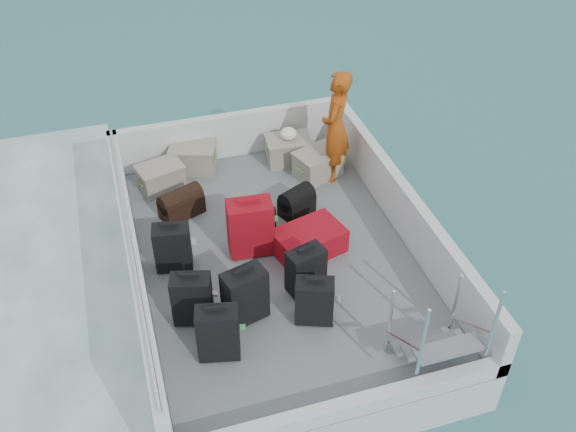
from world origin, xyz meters
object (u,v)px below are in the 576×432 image
suitcase_7 (306,271)px  crate_0 (161,178)px  suitcase_2 (173,248)px  crate_2 (288,151)px  crate_3 (318,165)px  suitcase_0 (218,334)px  suitcase_1 (192,300)px  suitcase_4 (245,296)px  suitcase_8 (309,241)px  crate_1 (194,158)px  suitcase_5 (250,228)px  suitcase_6 (314,302)px  passenger (336,127)px

suitcase_7 → crate_0: suitcase_7 is taller
suitcase_2 → crate_2: size_ratio=1.00×
crate_3 → suitcase_0: bearing=-126.5°
suitcase_1 → suitcase_4: bearing=1.4°
suitcase_7 → suitcase_8: (0.25, 0.64, -0.14)m
suitcase_4 → suitcase_8: (1.04, 0.87, -0.18)m
suitcase_0 → suitcase_4: suitcase_4 is taller
crate_2 → crate_3: (0.31, -0.48, 0.00)m
suitcase_2 → crate_1: 2.13m
suitcase_5 → crate_1: bearing=104.9°
suitcase_6 → crate_0: suitcase_6 is taller
suitcase_5 → crate_1: size_ratio=1.22×
crate_1 → passenger: (1.93, -0.76, 0.64)m
suitcase_7 → crate_2: suitcase_7 is taller
crate_3 → passenger: 0.68m
crate_0 → crate_3: 2.28m
suitcase_2 → crate_1: (0.62, 2.04, -0.13)m
suitcase_2 → crate_0: bearing=96.9°
crate_2 → crate_3: 0.57m
suitcase_0 → suitcase_7: bearing=41.7°
crate_1 → passenger: passenger is taller
suitcase_5 → suitcase_1: bearing=-129.1°
suitcase_6 → crate_3: (0.97, 2.66, -0.10)m
suitcase_8 → crate_2: size_ratio=1.36×
suitcase_2 → passenger: (2.56, 1.27, 0.52)m
suitcase_4 → suitcase_1: bearing=150.6°
suitcase_2 → suitcase_6: suitcase_2 is taller
crate_1 → suitcase_0: bearing=-96.2°
crate_1 → suitcase_1: bearing=-100.6°
suitcase_0 → crate_0: suitcase_0 is taller
suitcase_8 → passenger: bearing=-45.8°
suitcase_2 → suitcase_6: 1.91m
suitcase_1 → suitcase_4: (0.57, -0.14, 0.02)m
suitcase_8 → crate_0: 2.48m
suitcase_1 → suitcase_4: suitcase_4 is taller
suitcase_0 → crate_0: (-0.15, 3.20, -0.16)m
suitcase_5 → suitcase_0: bearing=-111.2°
suitcase_4 → crate_2: (1.39, 2.88, -0.16)m
suitcase_4 → suitcase_2: bearing=105.2°
crate_3 → passenger: bearing=-14.9°
suitcase_2 → suitcase_5: size_ratio=0.82×
suitcase_1 → crate_2: suitcase_1 is taller
suitcase_7 → crate_3: 2.36m
crate_1 → passenger: size_ratio=0.38×
suitcase_2 → suitcase_7: (1.43, -0.85, -0.01)m
suitcase_5 → suitcase_7: bearing=-57.5°
suitcase_2 → suitcase_7: bearing=-20.7°
suitcase_4 → passenger: 3.07m
suitcase_1 → suitcase_2: 0.93m
crate_0 → suitcase_1: bearing=-90.5°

